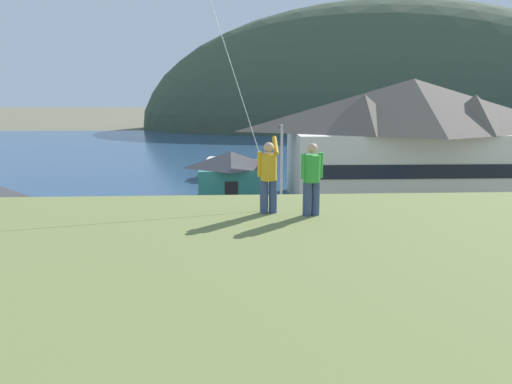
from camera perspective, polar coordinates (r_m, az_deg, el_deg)
The scene contains 17 objects.
ground_plane at distance 20.89m, azimuth 3.42°, elevation -14.50°, with size 600.00×600.00×0.00m, color #66604C.
parking_lot_pad at distance 25.43m, azimuth 2.18°, elevation -9.43°, with size 40.00×20.00×0.10m, color gray.
bay_water at distance 79.19m, azimuth -1.30°, elevation 5.06°, with size 360.00×84.00×0.03m, color navy.
far_hill_west_ridge at distance 135.54m, azimuth 16.47°, elevation 7.36°, with size 135.50×55.42×65.80m, color #3D4C38.
far_hill_east_peak at distance 145.27m, azimuth 24.93°, elevation 7.02°, with size 106.73×53.83×52.48m, color #42513D.
harbor_lodge at distance 43.15m, azimuth 17.96°, elevation 6.28°, with size 21.50×10.96×10.38m.
storage_shed_waterside at distance 42.00m, azimuth -3.02°, elevation 2.10°, with size 6.04×4.67×4.24m.
wharf_dock at distance 54.86m, azimuth -0.89°, elevation 2.43°, with size 3.20×15.84×0.70m.
moored_boat_wharfside at distance 53.96m, azimuth -4.73°, elevation 2.63°, with size 3.35×8.20×2.16m.
parked_car_front_row_red at distance 27.64m, azimuth 18.33°, elevation -6.06°, with size 4.31×2.27×1.82m.
parked_car_lone_by_shed at distance 20.65m, azimuth -18.02°, elevation -12.16°, with size 4.31×2.27×1.82m.
parked_car_mid_row_near at distance 20.93m, azimuth 5.56°, elevation -11.28°, with size 4.31×2.28×1.82m.
parked_car_front_row_end at distance 25.47m, azimuth 4.01°, elevation -6.98°, with size 4.22×2.09×1.82m.
parked_car_mid_row_far at distance 26.81m, azimuth -12.91°, elevation -6.30°, with size 4.29×2.23×1.82m.
parking_light_pole at distance 29.75m, azimuth 3.02°, elevation 2.07°, with size 0.24×0.78×7.20m.
person_kite_flyer at distance 11.62m, azimuth 1.50°, elevation 2.08°, with size 0.51×0.66×1.86m.
person_companion at distance 11.44m, azimuth 6.66°, elevation 1.78°, with size 0.54×0.40×1.74m.
Camera 1 is at (-2.14, -18.62, 9.23)m, focal length 33.60 mm.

